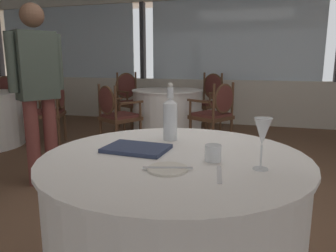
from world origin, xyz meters
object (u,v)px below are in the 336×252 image
at_px(dining_chair_2_3, 52,107).
at_px(diner_person_1, 37,84).
at_px(dining_chair_0_1, 216,110).
at_px(dining_chair_0_2, 209,97).
at_px(menu_book, 137,148).
at_px(dining_chair_0_3, 130,96).
at_px(dining_chair_0_0, 115,112).
at_px(water_bottle, 170,117).
at_px(water_tumbler, 213,153).
at_px(dining_chair_2_0, 5,99).
at_px(wine_glass, 263,133).
at_px(side_plate, 168,169).

bearing_deg(dining_chair_2_3, diner_person_1, 99.56).
height_order(dining_chair_0_1, dining_chair_0_2, dining_chair_0_2).
bearing_deg(menu_book, dining_chair_0_3, 117.14).
xyz_separation_m(dining_chair_0_1, diner_person_1, (-1.47, -1.70, 0.44)).
relative_size(dining_chair_0_1, dining_chair_2_3, 0.99).
bearing_deg(dining_chair_0_3, dining_chair_0_0, -44.65).
distance_m(dining_chair_0_2, diner_person_1, 3.28).
bearing_deg(dining_chair_2_3, water_bottle, 114.72).
bearing_deg(water_tumbler, dining_chair_0_3, 118.13).
xyz_separation_m(water_bottle, diner_person_1, (-1.58, 0.87, 0.10)).
bearing_deg(dining_chair_2_3, menu_book, 110.33).
height_order(menu_book, dining_chair_2_0, dining_chair_2_0).
bearing_deg(dining_chair_2_0, water_bottle, 30.97).
bearing_deg(dining_chair_0_2, dining_chair_2_3, -18.86).
height_order(water_tumbler, dining_chair_0_3, dining_chair_0_3).
bearing_deg(dining_chair_2_3, dining_chair_0_0, 157.76).
relative_size(water_bottle, dining_chair_0_0, 0.36).
distance_m(dining_chair_0_1, dining_chair_2_3, 2.36).
bearing_deg(dining_chair_0_1, water_tumbler, 128.86).
bearing_deg(menu_book, dining_chair_2_0, 144.04).
height_order(dining_chair_0_0, dining_chair_2_0, dining_chair_2_0).
height_order(water_tumbler, menu_book, water_tumbler).
xyz_separation_m(dining_chair_0_2, dining_chair_0_3, (-1.35, -0.34, 0.01)).
bearing_deg(dining_chair_2_0, water_tumbler, 29.99).
bearing_deg(dining_chair_0_2, wine_glass, 43.27).
bearing_deg(dining_chair_0_3, dining_chair_0_1, -0.00).
height_order(wine_glass, dining_chair_0_0, wine_glass).
height_order(wine_glass, water_tumbler, wine_glass).
relative_size(menu_book, dining_chair_0_0, 0.35).
distance_m(dining_chair_0_2, dining_chair_0_3, 1.40).
bearing_deg(diner_person_1, dining_chair_0_1, 78.07).
bearing_deg(dining_chair_0_0, dining_chair_2_0, 107.85).
bearing_deg(water_tumbler, dining_chair_2_3, 137.01).
xyz_separation_m(dining_chair_0_0, diner_person_1, (-0.13, -1.37, 0.47)).
xyz_separation_m(wine_glass, water_tumbler, (-0.21, 0.06, -0.12)).
height_order(water_tumbler, diner_person_1, diner_person_1).
height_order(wine_glass, dining_chair_2_0, wine_glass).
distance_m(dining_chair_0_1, dining_chair_2_0, 3.72).
relative_size(dining_chair_0_3, diner_person_1, 0.58).
height_order(menu_book, dining_chair_0_0, dining_chair_0_0).
distance_m(wine_glass, dining_chair_0_2, 4.42).
height_order(water_tumbler, dining_chair_0_0, dining_chair_0_0).
relative_size(water_tumbler, dining_chair_2_3, 0.08).
distance_m(dining_chair_0_3, diner_person_1, 2.75).
distance_m(side_plate, wine_glass, 0.42).
relative_size(dining_chair_0_0, diner_person_1, 0.52).
bearing_deg(wine_glass, diner_person_1, 148.98).
xyz_separation_m(dining_chair_2_0, dining_chair_2_3, (1.38, -0.56, -0.01)).
xyz_separation_m(wine_glass, dining_chair_0_2, (-0.94, 4.31, -0.34)).
xyz_separation_m(water_tumbler, menu_book, (-0.40, 0.06, -0.03)).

